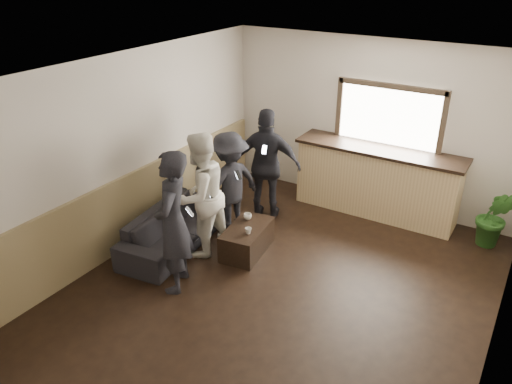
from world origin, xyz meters
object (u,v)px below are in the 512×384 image
Objects in this scene: coffee_table at (247,239)px; cup_b at (248,231)px; bar_counter at (377,177)px; cup_a at (248,217)px; person_b at (200,195)px; person_a at (173,223)px; person_c at (229,183)px; sofa at (175,228)px; potted_plant at (495,218)px; person_d at (267,165)px.

coffee_table is 9.67× the size of cup_b.
bar_counter reaches higher than coffee_table.
person_b is (-0.44, -0.54, 0.46)m from cup_a.
person_b is at bearing 169.79° from person_a.
person_c is (-1.72, -1.77, 0.17)m from bar_counter.
bar_counter reaches higher than sofa.
cup_a is 0.07× the size of person_c.
potted_plant is (2.90, 2.17, 0.03)m from cup_b.
person_a reaches higher than sofa.
person_b reaches higher than cup_b.
coffee_table is 3.64m from potted_plant.
person_c is at bearing 141.58° from cup_b.
person_d reaches higher than coffee_table.
coffee_table is (1.01, 0.41, -0.09)m from sofa.
potted_plant is at bearing -65.86° from sofa.
sofa is at bearing -163.95° from person_a.
potted_plant is at bearing 133.68° from person_b.
person_a is (0.68, -0.77, 0.66)m from sofa.
potted_plant reaches higher than cup_b.
person_d is (0.26, 0.68, 0.11)m from person_c.
person_d is (-0.30, 1.07, 0.72)m from coffee_table.
cup_b is 1.36m from person_d.
coffee_table is at bearing 73.90° from person_c.
person_d reaches higher than cup_b.
bar_counter is 1.48× the size of person_b.
potted_plant is (1.85, -0.13, -0.17)m from bar_counter.
cup_b is at bearing 89.79° from person_d.
person_b is at bearing -129.48° from cup_a.
cup_b is at bearing 70.61° from person_c.
person_c is (-3.57, -1.64, 0.33)m from potted_plant.
potted_plant is 4.30m from person_b.
bar_counter reaches higher than cup_a.
person_a is (-3.34, -3.21, 0.47)m from potted_plant.
person_b reaches higher than sofa.
person_c is at bearing 156.83° from cup_a.
bar_counter is 1.84m from person_d.
coffee_table is at bearing -118.22° from bar_counter.
person_a is 1.59m from person_c.
coffee_table is 7.68× the size of cup_a.
potted_plant is (4.02, 2.44, 0.19)m from sofa.
person_c reaches higher than cup_a.
cup_a is 1.00m from person_d.
person_c is (0.45, 0.80, 0.52)m from sofa.
person_b is 0.99× the size of person_d.
potted_plant is (3.01, 2.03, 0.27)m from coffee_table.
bar_counter is 2.54m from cup_b.
person_b reaches higher than person_c.
bar_counter is at bearing 65.50° from cup_b.
cup_b is at bearing 116.33° from person_b.
bar_counter is at bearing 130.70° from person_a.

